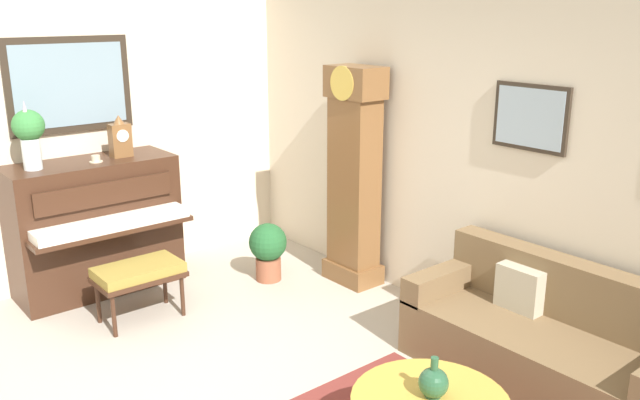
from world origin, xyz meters
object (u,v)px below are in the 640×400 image
object	(u,v)px
grandfather_clock	(354,183)
couch	(546,342)
piano_bench	(139,274)
teacup	(96,159)
piano	(96,226)
potted_plant	(268,248)
mantel_clock	(120,138)
green_jug	(433,382)
flower_vase	(29,132)

from	to	relation	value
grandfather_clock	couch	size ratio (longest dim) A/B	1.07
piano_bench	teacup	xyz separation A→B (m)	(-0.75, 0.02, 0.83)
piano	potted_plant	xyz separation A→B (m)	(0.82, 1.31, -0.29)
piano	mantel_clock	size ratio (longest dim) A/B	3.79
green_jug	potted_plant	size ratio (longest dim) A/B	0.43
couch	teacup	world-z (taller)	teacup
grandfather_clock	teacup	distance (m)	2.30
couch	flower_vase	bearing A→B (deg)	-147.68
piano	flower_vase	world-z (taller)	flower_vase
flower_vase	piano	bearing A→B (deg)	90.21
couch	green_jug	distance (m)	1.28
mantel_clock	potted_plant	size ratio (longest dim) A/B	0.68
mantel_clock	piano_bench	bearing A→B (deg)	-18.81
grandfather_clock	flower_vase	world-z (taller)	grandfather_clock
piano	grandfather_clock	distance (m)	2.37
teacup	green_jug	bearing A→B (deg)	7.32
piano	potted_plant	size ratio (longest dim) A/B	2.57
piano_bench	mantel_clock	size ratio (longest dim) A/B	1.84
piano_bench	potted_plant	size ratio (longest dim) A/B	1.25
piano	potted_plant	bearing A→B (deg)	58.11
piano	couch	distance (m)	3.93
piano_bench	mantel_clock	bearing A→B (deg)	161.19
flower_vase	potted_plant	world-z (taller)	flower_vase
piano_bench	teacup	world-z (taller)	teacup
mantel_clock	flower_vase	size ratio (longest dim) A/B	0.66
grandfather_clock	teacup	world-z (taller)	grandfather_clock
piano	mantel_clock	bearing A→B (deg)	89.56
couch	mantel_clock	bearing A→B (deg)	-157.55
piano_bench	flower_vase	xyz separation A→B (m)	(-0.82, -0.49, 1.12)
couch	flower_vase	size ratio (longest dim) A/B	3.28
piano	mantel_clock	world-z (taller)	mantel_clock
flower_vase	teacup	size ratio (longest dim) A/B	5.00
teacup	piano_bench	bearing A→B (deg)	-1.28
piano_bench	couch	size ratio (longest dim) A/B	0.37
couch	flower_vase	world-z (taller)	flower_vase
couch	teacup	distance (m)	3.95
green_jug	potted_plant	xyz separation A→B (m)	(-2.77, 0.83, -0.21)
mantel_clock	flower_vase	xyz separation A→B (m)	(-0.00, -0.77, 0.14)
teacup	grandfather_clock	bearing A→B (deg)	56.16
couch	green_jug	xyz separation A→B (m)	(0.08, -1.26, 0.22)
grandfather_clock	potted_plant	xyz separation A→B (m)	(-0.52, -0.61, -0.64)
grandfather_clock	potted_plant	bearing A→B (deg)	-130.46
piano_bench	grandfather_clock	bearing A→B (deg)	74.88
potted_plant	piano	bearing A→B (deg)	-121.89
potted_plant	green_jug	bearing A→B (deg)	-16.72
piano_bench	green_jug	bearing A→B (deg)	9.62
flower_vase	teacup	xyz separation A→B (m)	(0.07, 0.51, -0.29)
green_jug	potted_plant	distance (m)	2.90
couch	mantel_clock	distance (m)	3.94
potted_plant	mantel_clock	bearing A→B (deg)	-128.66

